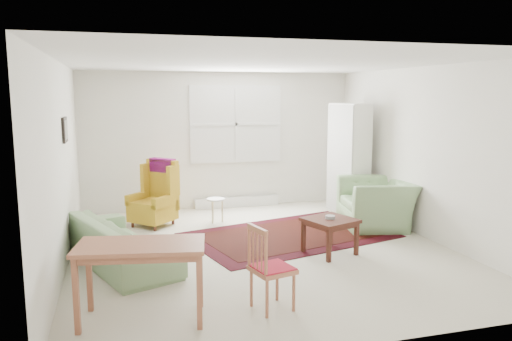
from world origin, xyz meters
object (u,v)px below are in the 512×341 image
object	(u,v)px
desk_chair	(272,267)
cabinet	(349,159)
desk	(142,282)
wingback_chair	(152,193)
armchair	(376,199)
coffee_table	(330,236)
stool	(216,210)
sofa	(120,232)

from	to	relation	value
desk_chair	cabinet	bearing A→B (deg)	-49.82
desk	wingback_chair	bearing A→B (deg)	84.22
armchair	desk	size ratio (longest dim) A/B	1.00
coffee_table	stool	size ratio (longest dim) A/B	1.47
wingback_chair	desk	world-z (taller)	wingback_chair
sofa	armchair	world-z (taller)	armchair
coffee_table	desk_chair	xyz separation A→B (m)	(-1.25, -1.44, 0.19)
stool	desk_chair	world-z (taller)	desk_chair
wingback_chair	desk	xyz separation A→B (m)	(-0.35, -3.42, -0.16)
cabinet	desk	world-z (taller)	cabinet
armchair	desk	xyz separation A→B (m)	(-3.78, -2.42, -0.08)
armchair	coffee_table	size ratio (longest dim) A/B	1.98
sofa	coffee_table	distance (m)	2.70
coffee_table	cabinet	size ratio (longest dim) A/B	0.30
wingback_chair	desk_chair	xyz separation A→B (m)	(0.90, -3.52, -0.11)
sofa	desk	world-z (taller)	sofa
wingback_chair	cabinet	world-z (taller)	cabinet
wingback_chair	stool	xyz separation A→B (m)	(1.02, -0.04, -0.33)
coffee_table	wingback_chair	bearing A→B (deg)	135.89
wingback_chair	desk_chair	distance (m)	3.63
desk	desk_chair	bearing A→B (deg)	-4.69
sofa	desk_chair	bearing A→B (deg)	-162.47
stool	cabinet	world-z (taller)	cabinet
armchair	coffee_table	bearing A→B (deg)	-39.11
sofa	desk	bearing A→B (deg)	164.91
wingback_chair	stool	world-z (taller)	wingback_chair
coffee_table	sofa	bearing A→B (deg)	172.76
desk	desk_chair	size ratio (longest dim) A/B	1.36
stool	wingback_chair	bearing A→B (deg)	177.91
sofa	stool	size ratio (longest dim) A/B	4.99
armchair	cabinet	world-z (taller)	cabinet
armchair	cabinet	size ratio (longest dim) A/B	0.60
wingback_chair	cabinet	distance (m)	3.46
cabinet	desk	size ratio (longest dim) A/B	1.66
stool	desk	world-z (taller)	desk
sofa	desk_chair	world-z (taller)	desk_chair
sofa	stool	bearing A→B (deg)	-63.21
wingback_chair	coffee_table	world-z (taller)	wingback_chair
sofa	stool	distance (m)	2.31
wingback_chair	desk	distance (m)	3.44
wingback_chair	desk_chair	world-z (taller)	wingback_chair
desk_chair	coffee_table	bearing A→B (deg)	-55.11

